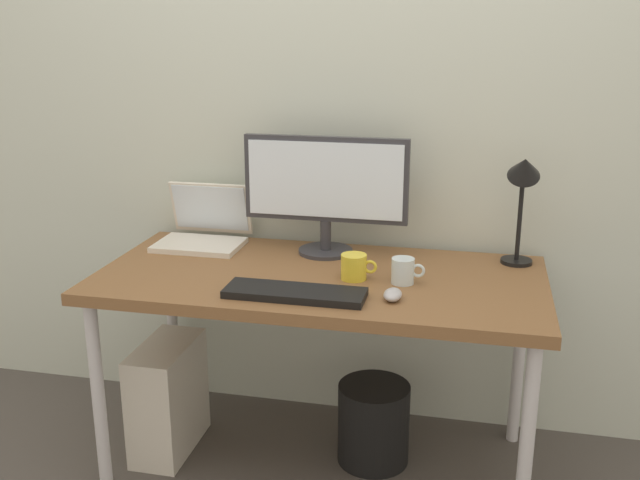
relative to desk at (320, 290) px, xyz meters
The scene contains 12 objects.
ground_plane 0.67m from the desk, ahead, with size 6.00×6.00×0.00m, color #4C4742.
back_wall 0.76m from the desk, 90.00° to the left, with size 4.40×0.04×2.60m, color silver.
desk is the anchor object (origin of this frame).
monitor 0.39m from the desk, 97.76° to the left, with size 0.60×0.20×0.43m.
laptop 0.58m from the desk, 153.83° to the left, with size 0.32×0.28×0.22m.
desk_lamp 0.78m from the desk, 19.66° to the left, with size 0.11×0.16×0.42m.
keyboard 0.24m from the desk, 97.36° to the right, with size 0.44×0.14×0.02m, color black.
mouse 0.34m from the desk, 34.58° to the right, with size 0.06×0.09×0.03m, color #B2B2B7.
coffee_mug 0.16m from the desk, 11.77° to the right, with size 0.12×0.09×0.09m.
glass_cup 0.30m from the desk, ahead, with size 0.11×0.08×0.08m.
computer_tower 0.74m from the desk, behind, with size 0.18×0.36×0.42m, color silver.
wastebasket 0.56m from the desk, 16.22° to the left, with size 0.26×0.26×0.30m, color black.
Camera 1 is at (0.51, -2.27, 1.55)m, focal length 40.85 mm.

